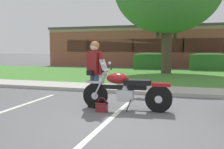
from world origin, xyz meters
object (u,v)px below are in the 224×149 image
at_px(hedge_center_left, 209,62).
at_px(brick_building, 184,47).
at_px(handbag, 102,106).
at_px(motorcycle, 129,90).
at_px(rider_person, 94,69).
at_px(hedge_left, 151,61).

height_order(hedge_center_left, brick_building, brick_building).
xyz_separation_m(handbag, brick_building, (1.58, 19.24, 1.61)).
height_order(motorcycle, hedge_center_left, motorcycle).
distance_m(hedge_center_left, brick_building, 6.70).
bearing_deg(brick_building, rider_person, -95.85).
distance_m(motorcycle, hedge_left, 12.54).
bearing_deg(rider_person, handbag, -51.76).
relative_size(handbag, hedge_center_left, 0.14).
bearing_deg(handbag, motorcycle, 34.24).
bearing_deg(handbag, rider_person, 128.24).
bearing_deg(rider_person, hedge_center_left, 73.50).
xyz_separation_m(hedge_left, hedge_center_left, (3.98, 0.00, 0.00)).
distance_m(rider_person, brick_building, 18.92).
xyz_separation_m(handbag, hedge_left, (-0.65, 12.87, 0.51)).
distance_m(rider_person, hedge_left, 12.44).
bearing_deg(brick_building, hedge_left, -109.29).
bearing_deg(hedge_center_left, brick_building, 105.39).
height_order(rider_person, hedge_center_left, rider_person).
bearing_deg(hedge_left, rider_person, -88.60).
height_order(handbag, hedge_center_left, hedge_center_left).
bearing_deg(hedge_center_left, motorcycle, -102.44).
relative_size(hedge_left, hedge_center_left, 0.96).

